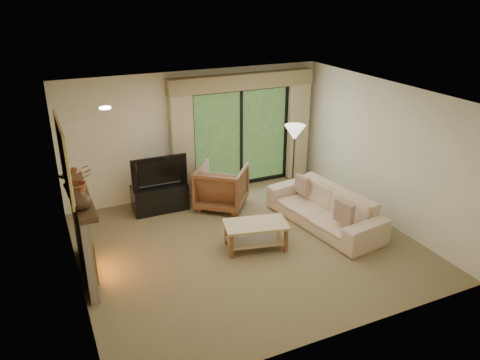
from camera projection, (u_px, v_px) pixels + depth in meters
name	position (u px, v px, depth m)	size (l,w,h in m)	color
floor	(247.00, 245.00, 8.06)	(5.50, 5.50, 0.00)	olive
ceiling	(248.00, 96.00, 7.06)	(5.50, 5.50, 0.00)	white
wall_back	(196.00, 134.00, 9.66)	(5.00, 5.00, 0.00)	#ECE3C4
wall_front	(339.00, 248.00, 5.46)	(5.00, 5.00, 0.00)	#ECE3C4
wall_left	(69.00, 206.00, 6.51)	(5.00, 5.00, 0.00)	#ECE3C4
wall_right	(382.00, 152.00, 8.61)	(5.00, 5.00, 0.00)	#ECE3C4
fireplace	(82.00, 236.00, 6.96)	(0.24, 1.70, 1.37)	gray
mirror	(64.00, 157.00, 6.44)	(0.07, 1.45, 1.02)	gold
sliding_door	(241.00, 138.00, 10.08)	(2.26, 0.10, 2.16)	black
curtain_left	(182.00, 143.00, 9.43)	(0.45, 0.18, 2.35)	tan
curtain_right	(298.00, 127.00, 10.46)	(0.45, 0.18, 2.35)	tan
cornice	(243.00, 82.00, 9.53)	(3.20, 0.24, 0.32)	#968257
media_console	(160.00, 198.00, 9.22)	(1.06, 0.48, 0.53)	black
tv	(158.00, 170.00, 9.00)	(1.08, 0.14, 0.62)	black
armchair	(222.00, 187.00, 9.29)	(0.92, 0.95, 0.86)	brown
sofa	(324.00, 208.00, 8.61)	(2.36, 0.92, 0.69)	#D1B394
pillow_near	(344.00, 213.00, 7.92)	(0.10, 0.39, 0.39)	brown
pillow_far	(302.00, 185.00, 9.06)	(0.09, 0.34, 0.34)	brown
coffee_table	(256.00, 236.00, 7.88)	(1.05, 0.58, 0.47)	tan
floor_lamp	(293.00, 162.00, 9.59)	(0.42, 0.42, 1.56)	beige
vase	(81.00, 199.00, 6.22)	(0.28, 0.28, 0.29)	#402D1A
branches	(76.00, 180.00, 6.51)	(0.47, 0.41, 0.53)	#A4522B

